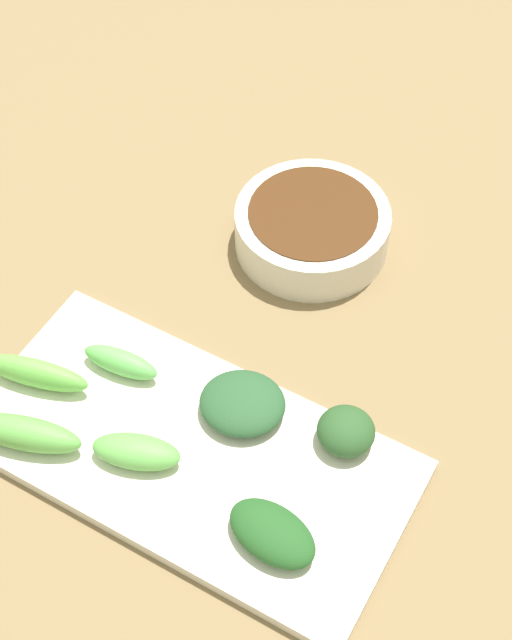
# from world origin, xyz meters

# --- Properties ---
(tabletop) EXTENTS (2.10, 2.10, 0.02)m
(tabletop) POSITION_xyz_m (0.00, 0.00, 0.01)
(tabletop) COLOR olive
(tabletop) RESTS_ON ground
(sauce_bowl) EXTENTS (0.14, 0.14, 0.04)m
(sauce_bowl) POSITION_xyz_m (-0.13, -0.03, 0.04)
(sauce_bowl) COLOR silver
(sauce_bowl) RESTS_ON tabletop
(serving_plate) EXTENTS (0.17, 0.34, 0.01)m
(serving_plate) POSITION_xyz_m (0.11, -0.01, 0.03)
(serving_plate) COLOR silver
(serving_plate) RESTS_ON tabletop
(broccoli_stalk_0) EXTENTS (0.03, 0.07, 0.02)m
(broccoli_stalk_0) POSITION_xyz_m (0.08, -0.10, 0.04)
(broccoli_stalk_0) COLOR #63B956
(broccoli_stalk_0) RESTS_ON serving_plate
(broccoli_stalk_1) EXTENTS (0.05, 0.07, 0.02)m
(broccoli_stalk_1) POSITION_xyz_m (0.14, -0.04, 0.04)
(broccoli_stalk_1) COLOR #61AC4C
(broccoli_stalk_1) RESTS_ON serving_plate
(broccoli_stalk_2) EXTENTS (0.05, 0.09, 0.03)m
(broccoli_stalk_2) POSITION_xyz_m (0.17, -0.12, 0.05)
(broccoli_stalk_2) COLOR #60AC49
(broccoli_stalk_2) RESTS_ON serving_plate
(broccoli_stalk_3) EXTENTS (0.04, 0.09, 0.03)m
(broccoli_stalk_3) POSITION_xyz_m (0.12, -0.15, 0.05)
(broccoli_stalk_3) COLOR #67B648
(broccoli_stalk_3) RESTS_ON serving_plate
(broccoli_leafy_4) EXTENTS (0.08, 0.08, 0.02)m
(broccoli_leafy_4) POSITION_xyz_m (0.06, 0.01, 0.04)
(broccoli_leafy_4) COLOR #28512D
(broccoli_leafy_4) RESTS_ON serving_plate
(broccoli_leafy_5) EXTENTS (0.05, 0.07, 0.02)m
(broccoli_leafy_5) POSITION_xyz_m (0.15, 0.08, 0.04)
(broccoli_leafy_5) COLOR #215221
(broccoli_leafy_5) RESTS_ON serving_plate
(broccoli_leafy_6) EXTENTS (0.05, 0.05, 0.03)m
(broccoli_leafy_6) POSITION_xyz_m (0.05, 0.09, 0.05)
(broccoli_leafy_6) COLOR #294F26
(broccoli_leafy_6) RESTS_ON serving_plate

